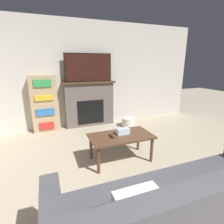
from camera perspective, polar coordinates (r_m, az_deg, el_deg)
name	(u,v)px	position (r m, az deg, el deg)	size (l,w,h in m)	color
wall_back	(91,75)	(4.79, -6.98, 11.91)	(6.20, 0.06, 2.70)	beige
fireplace	(90,104)	(4.74, -7.33, 2.67)	(1.39, 0.28, 1.19)	#605651
tv	(89,68)	(4.60, -7.68, 14.15)	(1.20, 0.03, 0.71)	black
couch	(185,212)	(2.00, 22.83, -27.93)	(2.49, 0.87, 0.90)	#4C4C51
coffee_table	(121,139)	(3.02, 2.94, -8.64)	(1.07, 0.58, 0.47)	brown
tissue_box	(123,131)	(3.03, 3.58, -6.29)	(0.22, 0.12, 0.10)	silver
remote_control	(111,136)	(2.93, -0.20, -7.91)	(0.04, 0.15, 0.02)	black
bookshelf	(45,104)	(4.57, -21.13, 2.46)	(0.61, 0.29, 1.39)	tan
storage_basket	(128,122)	(4.74, 5.23, -3.28)	(0.33, 0.33, 0.24)	silver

